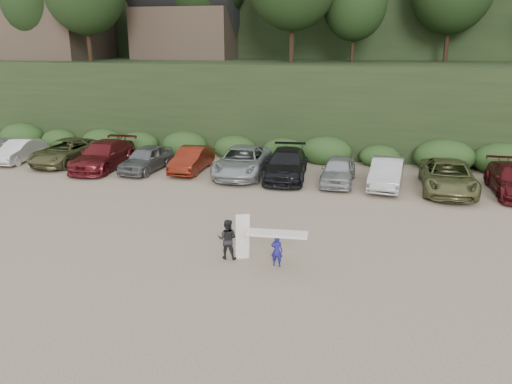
# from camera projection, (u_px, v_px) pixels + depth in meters

# --- Properties ---
(ground) EXTENTS (120.00, 120.00, 0.00)m
(ground) POSITION_uv_depth(u_px,v_px,m) (267.00, 249.00, 18.95)
(ground) COLOR tan
(ground) RESTS_ON ground
(hillside_backdrop) EXTENTS (90.00, 41.50, 28.00)m
(hillside_backdrop) POSITION_uv_depth(u_px,v_px,m) (343.00, 0.00, 49.04)
(hillside_backdrop) COLOR black
(hillside_backdrop) RESTS_ON ground
(parked_cars) EXTENTS (36.87, 6.43, 1.63)m
(parked_cars) POSITION_uv_depth(u_px,v_px,m) (246.00, 163.00, 28.74)
(parked_cars) COLOR silver
(parked_cars) RESTS_ON ground
(child_surfer) EXTENTS (2.15, 0.75, 1.27)m
(child_surfer) POSITION_uv_depth(u_px,v_px,m) (277.00, 243.00, 17.33)
(child_surfer) COLOR navy
(child_surfer) RESTS_ON ground
(adult_surfer) EXTENTS (1.21, 0.59, 1.76)m
(adult_surfer) POSITION_uv_depth(u_px,v_px,m) (229.00, 239.00, 17.99)
(adult_surfer) COLOR black
(adult_surfer) RESTS_ON ground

